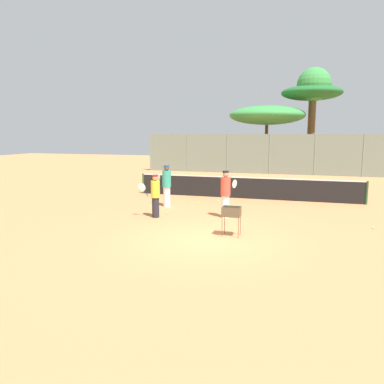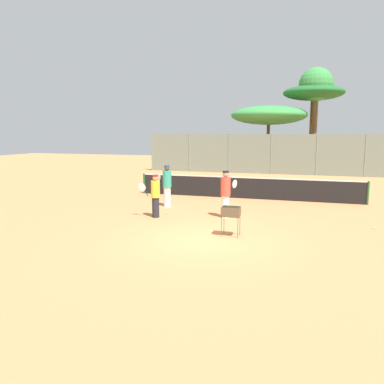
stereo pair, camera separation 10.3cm
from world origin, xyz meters
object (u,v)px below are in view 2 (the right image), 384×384
Objects in this scene: tennis_net at (246,187)px; player_red_cap at (155,195)px; player_white_outfit at (226,194)px; player_yellow_shirt at (167,185)px; ball_cart at (231,214)px; parked_car at (282,162)px.

player_red_cap reaches higher than tennis_net.
player_yellow_shirt is at bearing 91.64° from player_white_outfit.
player_red_cap is (-2.56, -0.75, -0.08)m from player_white_outfit.
player_white_outfit reaches higher than tennis_net.
ball_cart is 0.22× the size of parked_car.
player_red_cap is at bearing 133.72° from player_white_outfit.
player_red_cap is 0.90× the size of player_yellow_shirt.
player_white_outfit is 3.24m from player_yellow_shirt.
player_yellow_shirt reaches higher than player_red_cap.
tennis_net is 6.17× the size of player_white_outfit.
ball_cart is (0.72, -2.49, -0.23)m from player_white_outfit.
parked_car is at bearing -110.97° from player_red_cap.
parked_car is at bearing -76.89° from player_yellow_shirt.
player_yellow_shirt reaches higher than tennis_net.
player_yellow_shirt is 5.33m from ball_cart.
tennis_net is 6.07× the size of player_yellow_shirt.
player_white_outfit reaches higher than parked_car.
parked_car is (0.57, 16.10, 0.10)m from tennis_net.
tennis_net is 5.82m from player_red_cap.
player_yellow_shirt is at bearing -100.53° from parked_car.
parked_car is (0.63, 20.53, -0.27)m from player_white_outfit.
parked_car is (-0.08, 23.02, -0.04)m from ball_cart.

